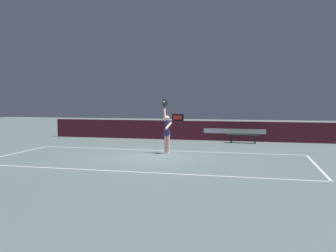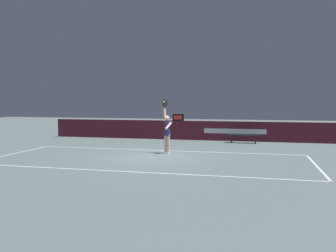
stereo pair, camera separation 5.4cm
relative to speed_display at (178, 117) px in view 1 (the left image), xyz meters
name	(u,v)px [view 1 (the left image)]	position (x,y,z in m)	size (l,w,h in m)	color
ground_plane	(154,157)	(0.41, -6.68, -1.32)	(60.00, 60.00, 0.00)	slate
court_lines	(150,159)	(0.41, -7.32, -1.32)	(12.47, 5.17, 0.00)	white
back_wall	(185,130)	(0.41, 0.00, -0.76)	(16.61, 0.23, 1.12)	#501825
speed_display	(178,117)	(0.00, 0.00, 0.00)	(0.66, 0.19, 0.39)	black
tennis_player	(167,131)	(0.70, -5.64, -0.33)	(0.45, 0.49, 2.39)	beige
tennis_ball	(164,102)	(0.61, -5.78, 0.94)	(0.06, 0.06, 0.06)	#CEDD30
courtside_bench_near	(243,137)	(3.83, -0.92, -0.97)	(1.69, 0.43, 0.46)	black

